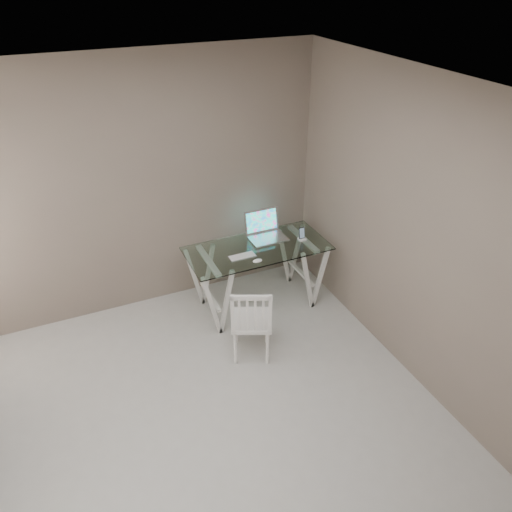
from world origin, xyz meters
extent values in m
plane|color=#AAA8A3|center=(0.00, 0.00, 0.00)|extent=(4.50, 4.50, 0.00)
cube|color=white|center=(0.00, 0.00, 2.70)|extent=(4.00, 4.50, 0.02)
cube|color=#716359|center=(0.00, 2.25, 1.35)|extent=(4.00, 0.02, 2.70)
cube|color=#716359|center=(2.00, 0.00, 1.35)|extent=(0.02, 4.50, 2.70)
cube|color=silver|center=(1.11, 1.65, 0.74)|extent=(1.50, 0.70, 0.01)
cube|color=silver|center=(0.56, 1.65, 0.36)|extent=(0.24, 0.62, 0.72)
cube|color=silver|center=(1.66, 1.65, 0.36)|extent=(0.24, 0.62, 0.72)
cube|color=white|center=(0.74, 0.95, 0.40)|extent=(0.50, 0.50, 0.04)
cylinder|color=white|center=(0.54, 0.87, 0.19)|extent=(0.03, 0.03, 0.39)
cylinder|color=white|center=(0.82, 0.75, 0.19)|extent=(0.03, 0.03, 0.39)
cylinder|color=white|center=(0.66, 1.15, 0.19)|extent=(0.03, 0.03, 0.39)
cylinder|color=white|center=(0.94, 1.03, 0.19)|extent=(0.03, 0.03, 0.39)
cube|color=white|center=(0.67, 0.79, 0.62)|extent=(0.36, 0.18, 0.42)
cube|color=silver|center=(1.29, 1.77, 0.75)|extent=(0.39, 0.27, 0.02)
cube|color=#19D899|center=(1.29, 1.94, 0.89)|extent=(0.39, 0.07, 0.26)
cube|color=silver|center=(0.90, 1.55, 0.75)|extent=(0.29, 0.12, 0.01)
ellipsoid|color=white|center=(1.00, 1.39, 0.76)|extent=(0.10, 0.06, 0.03)
cube|color=white|center=(1.62, 1.60, 0.75)|extent=(0.08, 0.08, 0.02)
cube|color=black|center=(1.62, 1.61, 0.83)|extent=(0.06, 0.03, 0.13)
camera|label=1|loc=(-0.75, -2.48, 3.42)|focal=35.00mm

